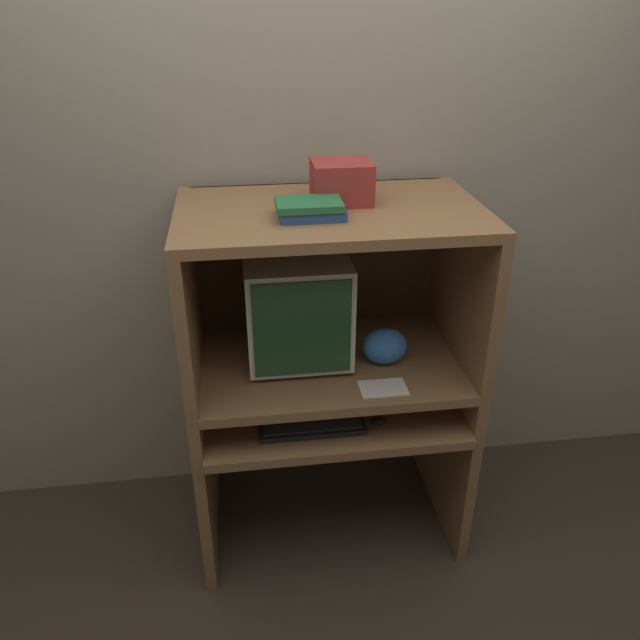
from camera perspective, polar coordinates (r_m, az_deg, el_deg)
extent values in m
plane|color=#3D3328|center=(2.66, 1.81, -22.34)|extent=(12.00, 12.00, 0.00)
cube|color=gray|center=(2.50, -0.42, 10.70)|extent=(6.00, 0.06, 2.60)
cube|color=brown|center=(2.64, -10.29, -13.39)|extent=(0.04, 0.64, 0.64)
cube|color=brown|center=(2.75, 11.25, -11.48)|extent=(0.04, 0.64, 0.64)
cube|color=brown|center=(2.34, 1.38, -9.58)|extent=(0.95, 0.37, 0.04)
cube|color=brown|center=(2.40, -11.10, -6.13)|extent=(0.04, 0.64, 0.17)
cube|color=brown|center=(2.52, 12.09, -4.38)|extent=(0.04, 0.64, 0.17)
cube|color=brown|center=(2.37, 0.82, -3.99)|extent=(0.95, 0.64, 0.04)
cube|color=brown|center=(2.21, -12.00, 2.11)|extent=(0.04, 0.64, 0.59)
cube|color=brown|center=(2.34, 13.01, 3.55)|extent=(0.04, 0.64, 0.59)
cube|color=brown|center=(2.12, 0.93, 9.77)|extent=(0.95, 0.64, 0.04)
cube|color=#48321E|center=(2.50, -0.19, 5.89)|extent=(0.95, 0.01, 0.59)
cylinder|color=beige|center=(2.41, -2.14, -2.64)|extent=(0.21, 0.21, 0.02)
cube|color=beige|center=(2.32, -2.22, 1.72)|extent=(0.37, 0.43, 0.39)
cube|color=#1E4223|center=(2.12, -1.63, -0.84)|extent=(0.34, 0.01, 0.35)
cube|color=black|center=(2.30, -0.78, -9.51)|extent=(0.38, 0.16, 0.02)
cube|color=#333335|center=(2.29, -0.78, -9.25)|extent=(0.35, 0.12, 0.01)
ellipsoid|color=black|center=(2.32, 5.39, -9.19)|extent=(0.06, 0.04, 0.03)
ellipsoid|color=#336BB7|center=(2.32, 5.96, -2.42)|extent=(0.17, 0.12, 0.14)
cube|color=navy|center=(2.02, -0.79, 9.91)|extent=(0.21, 0.16, 0.03)
cube|color=#236638|center=(2.00, -1.02, 10.55)|extent=(0.21, 0.15, 0.02)
cube|color=beige|center=(2.21, 5.78, -6.20)|extent=(0.17, 0.11, 0.00)
cube|color=maroon|center=(2.15, 1.98, 12.49)|extent=(0.20, 0.17, 0.14)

